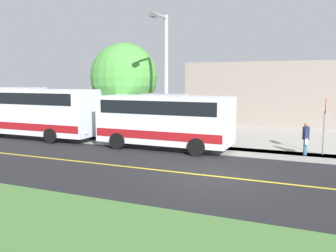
# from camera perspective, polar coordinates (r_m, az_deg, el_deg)

# --- Properties ---
(ground_plane) EXTENTS (120.00, 120.00, 0.00)m
(ground_plane) POSITION_cam_1_polar(r_m,az_deg,el_deg) (14.34, 6.86, -7.89)
(ground_plane) COLOR #477238
(road_surface) EXTENTS (8.00, 100.00, 0.01)m
(road_surface) POSITION_cam_1_polar(r_m,az_deg,el_deg) (14.34, 6.86, -7.88)
(road_surface) COLOR black
(road_surface) RESTS_ON ground
(sidewalk) EXTENTS (2.40, 100.00, 0.01)m
(sidewalk) POSITION_cam_1_polar(r_m,az_deg,el_deg) (19.25, 11.27, -4.04)
(sidewalk) COLOR gray
(sidewalk) RESTS_ON ground
(parking_lot_surface) EXTENTS (14.00, 36.00, 0.01)m
(parking_lot_surface) POSITION_cam_1_polar(r_m,az_deg,el_deg) (25.97, 21.13, -1.46)
(parking_lot_surface) COLOR #9E9991
(parking_lot_surface) RESTS_ON ground
(road_centre_line) EXTENTS (0.16, 100.00, 0.00)m
(road_centre_line) POSITION_cam_1_polar(r_m,az_deg,el_deg) (14.34, 6.86, -7.86)
(road_centre_line) COLOR gold
(road_centre_line) RESTS_ON ground
(shuttle_bus_front) EXTENTS (2.77, 7.42, 3.00)m
(shuttle_bus_front) POSITION_cam_1_polar(r_m,az_deg,el_deg) (19.62, -0.52, 1.18)
(shuttle_bus_front) COLOR silver
(shuttle_bus_front) RESTS_ON ground
(transit_bus_rear) EXTENTS (2.56, 11.33, 3.28)m
(transit_bus_rear) POSITION_cam_1_polar(r_m,az_deg,el_deg) (25.50, -22.41, 2.39)
(transit_bus_rear) COLOR silver
(transit_bus_rear) RESTS_ON ground
(pedestrian_with_bags) EXTENTS (0.72, 0.34, 1.63)m
(pedestrian_with_bags) POSITION_cam_1_polar(r_m,az_deg,el_deg) (19.26, 21.04, -1.76)
(pedestrian_with_bags) COLOR #335972
(pedestrian_with_bags) RESTS_ON ground
(stop_sign) EXTENTS (0.76, 0.07, 2.88)m
(stop_sign) POSITION_cam_1_polar(r_m,az_deg,el_deg) (19.47, 23.64, 1.44)
(stop_sign) COLOR slate
(stop_sign) RESTS_ON ground
(street_light_pole) EXTENTS (1.97, 0.24, 7.22)m
(street_light_pole) POSITION_cam_1_polar(r_m,az_deg,el_deg) (19.83, -0.48, 8.09)
(street_light_pole) COLOR #9E9EA3
(street_light_pole) RESTS_ON ground
(tree_curbside) EXTENTS (4.41, 4.41, 6.15)m
(tree_curbside) POSITION_cam_1_polar(r_m,az_deg,el_deg) (23.94, -6.97, 7.72)
(tree_curbside) COLOR #4C3826
(tree_curbside) RESTS_ON ground
(commercial_building) EXTENTS (10.00, 22.38, 5.23)m
(commercial_building) POSITION_cam_1_polar(r_m,az_deg,el_deg) (34.70, 23.45, 4.86)
(commercial_building) COLOR gray
(commercial_building) RESTS_ON ground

